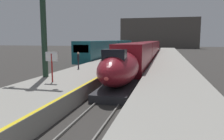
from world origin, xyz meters
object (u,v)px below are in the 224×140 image
at_px(rolling_suitcase, 101,67).
at_px(departure_info_board, 52,61).
at_px(highspeed_train_main, 147,51).
at_px(regional_train_adjacent, 112,48).
at_px(passenger_near_edge, 78,59).
at_px(station_column_mid, 43,0).

xyz_separation_m(rolling_suitcase, departure_info_board, (-1.59, -6.77, 1.20)).
height_order(highspeed_train_main, regional_train_adjacent, regional_train_adjacent).
relative_size(passenger_near_edge, rolling_suitcase, 1.72).
xyz_separation_m(station_column_mid, departure_info_board, (1.64, -1.89, -4.49)).
height_order(station_column_mid, rolling_suitcase, station_column_mid).
distance_m(passenger_near_edge, rolling_suitcase, 2.69).
height_order(highspeed_train_main, passenger_near_edge, highspeed_train_main).
height_order(highspeed_train_main, rolling_suitcase, highspeed_train_main).
relative_size(highspeed_train_main, passenger_near_edge, 34.10).
bearing_deg(regional_train_adjacent, departure_info_board, -83.39).
bearing_deg(passenger_near_edge, rolling_suitcase, -8.28).
bearing_deg(passenger_near_edge, regional_train_adjacent, 96.27).
bearing_deg(station_column_mid, passenger_near_edge, 82.89).
bearing_deg(highspeed_train_main, passenger_near_edge, -104.89).
distance_m(regional_train_adjacent, departure_info_board, 33.37).
bearing_deg(rolling_suitcase, regional_train_adjacent, 101.63).
height_order(highspeed_train_main, station_column_mid, station_column_mid).
bearing_deg(station_column_mid, highspeed_train_main, 76.71).
xyz_separation_m(highspeed_train_main, station_column_mid, (-5.90, -24.97, 5.10)).
distance_m(highspeed_train_main, regional_train_adjacent, 10.25).
distance_m(regional_train_adjacent, passenger_near_edge, 26.16).
bearing_deg(rolling_suitcase, station_column_mid, -123.51).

